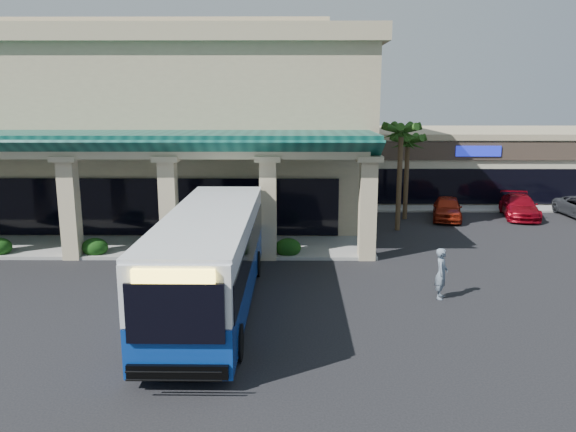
# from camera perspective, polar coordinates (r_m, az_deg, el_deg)

# --- Properties ---
(ground) EXTENTS (110.00, 110.00, 0.00)m
(ground) POSITION_cam_1_polar(r_m,az_deg,el_deg) (21.13, -6.69, -8.26)
(ground) COLOR black
(main_building) EXTENTS (30.80, 14.80, 11.35)m
(main_building) POSITION_cam_1_polar(r_m,az_deg,el_deg) (37.25, -16.30, 8.99)
(main_building) COLOR tan
(main_building) RESTS_ON ground
(arcade) EXTENTS (30.00, 6.20, 5.70)m
(arcade) POSITION_cam_1_polar(r_m,az_deg,el_deg) (28.85, -21.12, 2.31)
(arcade) COLOR #0A3C36
(arcade) RESTS_ON ground
(strip_mall) EXTENTS (22.50, 12.50, 4.90)m
(strip_mall) POSITION_cam_1_polar(r_m,az_deg,el_deg) (46.57, 19.83, 5.26)
(strip_mall) COLOR beige
(strip_mall) RESTS_ON ground
(palm_0) EXTENTS (2.40, 2.40, 6.60)m
(palm_0) POSITION_cam_1_polar(r_m,az_deg,el_deg) (31.50, 11.27, 4.45)
(palm_0) COLOR #1D4312
(palm_0) RESTS_ON ground
(palm_1) EXTENTS (2.40, 2.40, 5.80)m
(palm_1) POSITION_cam_1_polar(r_m,az_deg,el_deg) (34.66, 11.96, 4.41)
(palm_1) COLOR #1D4312
(palm_1) RESTS_ON ground
(broadleaf_tree) EXTENTS (2.60, 2.60, 4.81)m
(broadleaf_tree) POSITION_cam_1_polar(r_m,az_deg,el_deg) (39.29, 7.62, 4.69)
(broadleaf_tree) COLOR black
(broadleaf_tree) RESTS_ON ground
(transit_bus) EXTENTS (2.95, 12.31, 3.43)m
(transit_bus) POSITION_cam_1_polar(r_m,az_deg,el_deg) (19.68, -7.80, -4.54)
(transit_bus) COLOR #0C3595
(transit_bus) RESTS_ON ground
(pedestrian) EXTENTS (0.66, 0.80, 1.90)m
(pedestrian) POSITION_cam_1_polar(r_m,az_deg,el_deg) (21.42, 15.32, -5.65)
(pedestrian) COLOR slate
(pedestrian) RESTS_ON ground
(car_silver) EXTENTS (2.61, 4.41, 1.41)m
(car_silver) POSITION_cam_1_polar(r_m,az_deg,el_deg) (35.40, 15.87, 0.77)
(car_silver) COLOR #9E2410
(car_silver) RESTS_ON ground
(car_red) EXTENTS (2.85, 5.05, 1.38)m
(car_red) POSITION_cam_1_polar(r_m,az_deg,el_deg) (37.51, 22.45, 0.90)
(car_red) COLOR maroon
(car_red) RESTS_ON ground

